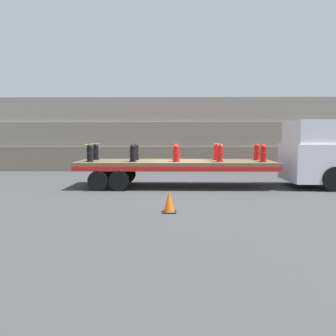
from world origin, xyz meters
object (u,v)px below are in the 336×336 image
Objects in this scene: flatbed_trailer at (164,166)px; fire_hydrant_red_near_3 at (220,153)px; fire_hydrant_red_near_2 at (176,153)px; traffic_cone at (169,202)px; fire_hydrant_red_near_4 at (263,153)px; fire_hydrant_black_far_1 at (136,152)px; fire_hydrant_red_far_3 at (216,152)px; fire_hydrant_black_near_1 at (133,153)px; fire_hydrant_red_far_2 at (176,152)px; fire_hydrant_black_far_0 at (96,152)px; truck_cab at (314,155)px; fire_hydrant_red_far_4 at (257,152)px; fire_hydrant_black_near_0 at (90,153)px.

fire_hydrant_red_near_3 reaches higher than flatbed_trailer.
traffic_cone is at bearing -93.19° from fire_hydrant_red_near_2.
fire_hydrant_red_near_2 and fire_hydrant_red_near_4 have the same top height.
fire_hydrant_red_far_3 is (3.73, 0.00, 0.00)m from fire_hydrant_black_far_1.
fire_hydrant_black_near_1 is 1.00× the size of fire_hydrant_red_near_4.
traffic_cone is (-0.25, -5.54, -1.20)m from fire_hydrant_red_far_2.
flatbed_trailer is at bearing 22.71° from fire_hydrant_black_near_1.
fire_hydrant_black_far_0 is 7.53m from fire_hydrant_red_near_4.
traffic_cone is at bearing -92.55° from fire_hydrant_red_far_2.
fire_hydrant_black_far_0 is at bearing 176.77° from truck_cab.
truck_cab reaches higher than flatbed_trailer.
fire_hydrant_red_near_2 is 1.00× the size of fire_hydrant_red_far_3.
fire_hydrant_black_far_0 is 1.00× the size of fire_hydrant_red_far_2.
flatbed_trailer is 2.53m from fire_hydrant_red_far_3.
fire_hydrant_red_near_4 and fire_hydrant_red_far_4 have the same top height.
fire_hydrant_black_near_0 is at bearing -176.77° from truck_cab.
fire_hydrant_black_near_1 is 4.87m from traffic_cone.
fire_hydrant_red_far_3 is (1.86, 0.00, 0.00)m from fire_hydrant_red_far_2.
fire_hydrant_red_far_3 is (-4.23, 0.55, 0.08)m from truck_cab.
fire_hydrant_black_far_1 is (1.86, 1.11, 0.00)m from fire_hydrant_black_near_0.
fire_hydrant_black_far_1 and fire_hydrant_red_far_4 have the same top height.
fire_hydrant_red_far_4 is (-2.37, 0.55, 0.08)m from truck_cab.
fire_hydrant_red_near_3 is 1.00× the size of fire_hydrant_red_far_4.
fire_hydrant_black_near_0 is 1.12× the size of traffic_cone.
fire_hydrant_red_far_2 is 1.00× the size of fire_hydrant_red_far_3.
fire_hydrant_black_near_1 and fire_hydrant_red_far_2 have the same top height.
fire_hydrant_red_near_3 is at bearing 0.00° from fire_hydrant_red_near_2.
fire_hydrant_red_near_2 is at bearing -149.28° from fire_hydrant_red_far_3.
fire_hydrant_red_near_3 is (3.73, -1.11, 0.00)m from fire_hydrant_black_far_1.
fire_hydrant_red_near_3 and fire_hydrant_red_far_4 have the same top height.
truck_cab is at bearing 13.15° from fire_hydrant_red_near_4.
fire_hydrant_red_near_4 is at bearing 0.00° from fire_hydrant_red_near_3.
fire_hydrant_red_near_4 is at bearing 0.00° from fire_hydrant_black_near_1.
fire_hydrant_black_far_0 and fire_hydrant_red_near_2 have the same top height.
truck_cab is 6.12m from fire_hydrant_red_near_2.
fire_hydrant_black_near_1 is 1.00× the size of fire_hydrant_red_near_2.
traffic_cone is at bearing -73.75° from fire_hydrant_black_far_1.
fire_hydrant_black_near_1 is 5.70m from fire_hydrant_red_far_4.
fire_hydrant_black_far_1 and fire_hydrant_red_near_2 have the same top height.
fire_hydrant_red_near_3 is at bearing -16.55° from fire_hydrant_black_far_1.
fire_hydrant_red_far_4 is (3.73, 1.11, 0.00)m from fire_hydrant_red_near_2.
fire_hydrant_red_near_4 is 1.11m from fire_hydrant_red_far_4.
flatbed_trailer is 5.04m from traffic_cone.
fire_hydrant_red_near_2 is (3.73, 0.00, 0.00)m from fire_hydrant_black_near_0.
fire_hydrant_red_near_4 is (1.86, 0.00, 0.00)m from fire_hydrant_red_near_3.
fire_hydrant_red_near_2 is 3.89m from fire_hydrant_red_far_4.
traffic_cone is (1.62, -5.54, -1.20)m from fire_hydrant_black_far_1.
truck_cab is 4.40× the size of traffic_cone.
fire_hydrant_red_far_4 is at bearing 0.00° from fire_hydrant_red_far_2.
traffic_cone is (1.62, -4.44, -1.20)m from fire_hydrant_black_near_1.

